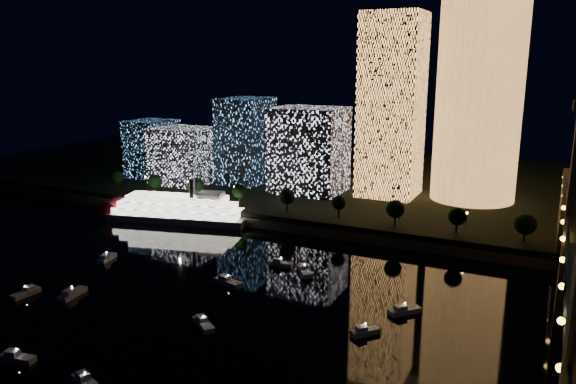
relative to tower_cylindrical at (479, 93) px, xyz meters
The scene contains 10 objects.
ground 147.31m from the tower_cylindrical, 101.38° to the right, with size 520.00×520.00×0.00m, color black.
far_bank 56.84m from the tower_cylindrical, 140.17° to the left, with size 420.00×160.00×5.00m, color black.
seawall 76.27m from the tower_cylindrical, 116.61° to the right, with size 420.00×6.00×3.00m, color #6B5E4C.
tower_cylindrical is the anchor object (origin of this frame).
tower_rectangular 33.13m from the tower_cylindrical, 167.81° to the right, with size 22.59×22.59×71.87m, color #FFA651.
midrise_blocks 101.61m from the tower_cylindrical, behind, with size 103.13×37.32×37.52m.
riverboat 124.58m from the tower_cylindrical, 147.19° to the right, with size 57.73×24.17×17.07m.
motorboats 139.29m from the tower_cylindrical, 106.49° to the right, with size 110.18×76.94×2.78m.
esplanade_trees 80.97m from the tower_cylindrical, 137.45° to the right, with size 165.99×6.73×8.86m.
street_lamps 83.97m from the tower_cylindrical, 145.06° to the right, with size 132.70×0.70×5.65m.
Camera 1 is at (56.24, -89.36, 58.74)m, focal length 35.00 mm.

